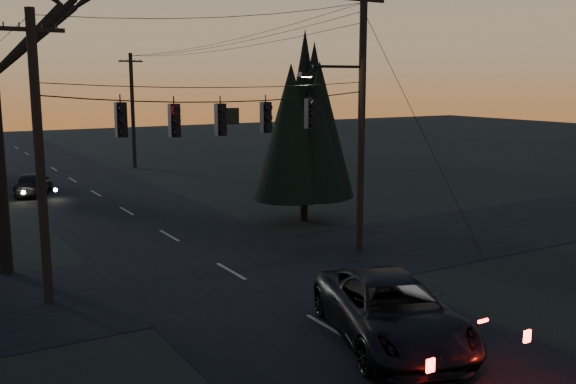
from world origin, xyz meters
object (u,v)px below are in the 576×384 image
evergreen_right (304,117)px  sedan_oncoming_a (33,183)px  utility_pole_left (49,302)px  utility_pole_far_r (135,167)px  suv_near (392,312)px  utility_pole_right (359,250)px

evergreen_right → sedan_oncoming_a: size_ratio=2.12×
utility_pole_left → sedan_oncoming_a: bearing=81.7°
utility_pole_far_r → sedan_oncoming_a: bearing=-135.0°
utility_pole_far_r → suv_near: 35.86m
utility_pole_far_r → suv_near: utility_pole_far_r is taller
evergreen_right → sedan_oncoming_a: (-9.73, 13.65, -4.19)m
utility_pole_left → suv_near: 10.19m
sedan_oncoming_a → evergreen_right: bearing=145.0°
evergreen_right → suv_near: (-5.73, -13.19, -4.06)m
utility_pole_far_r → evergreen_right: (1.03, -22.35, 4.87)m
utility_pole_far_r → sedan_oncoming_a: size_ratio=2.10×
utility_pole_right → sedan_oncoming_a: (-8.70, 19.30, 0.69)m
evergreen_right → utility_pole_far_r: bearing=92.6°
utility_pole_far_r → evergreen_right: bearing=-87.4°
utility_pole_left → evergreen_right: evergreen_right is taller
sedan_oncoming_a → utility_pole_left: bearing=101.3°
utility_pole_left → utility_pole_far_r: 30.27m
utility_pole_right → utility_pole_left: bearing=180.0°
utility_pole_far_r → suv_near: (-4.70, -35.54, 0.82)m
sedan_oncoming_a → utility_pole_right: bearing=133.8°
utility_pole_left → utility_pole_far_r: (11.50, 28.00, 0.00)m
utility_pole_right → evergreen_right: (1.03, 5.65, 4.87)m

